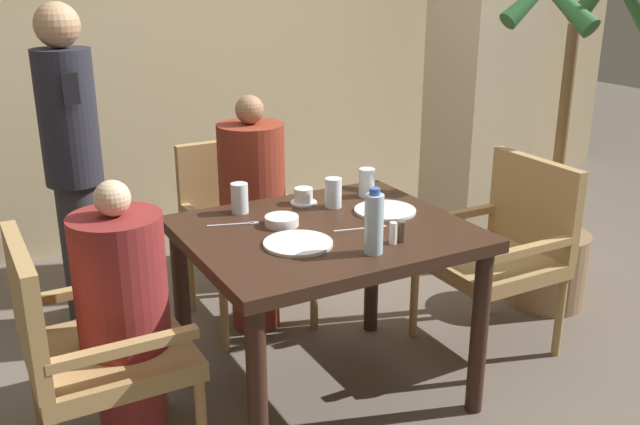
{
  "coord_description": "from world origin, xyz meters",
  "views": [
    {
      "loc": [
        -1.29,
        -2.3,
        1.74
      ],
      "look_at": [
        0.0,
        0.05,
        0.81
      ],
      "focal_mm": 40.0,
      "sensor_mm": 36.0,
      "label": 1
    }
  ],
  "objects_px": {
    "diner_in_left_chair": "(125,322)",
    "teacup_with_saucer": "(304,197)",
    "standing_host": "(73,161)",
    "chair_far_side": "(242,223)",
    "potted_palm": "(555,203)",
    "glass_tall_far": "(240,198)",
    "glass_tall_mid": "(367,182)",
    "chair_right_side": "(503,245)",
    "diner_in_far_chair": "(253,212)",
    "plate_main_left": "(385,210)",
    "chair_left_side": "(85,343)",
    "water_bottle": "(374,223)",
    "bowl_small": "(282,221)",
    "glass_tall_near": "(333,193)",
    "plate_main_right": "(298,243)"
  },
  "relations": [
    {
      "from": "bowl_small",
      "to": "chair_left_side",
      "type": "bearing_deg",
      "value": -172.34
    },
    {
      "from": "diner_in_left_chair",
      "to": "diner_in_far_chair",
      "type": "xyz_separation_m",
      "value": [
        0.81,
        0.73,
        0.05
      ]
    },
    {
      "from": "chair_right_side",
      "to": "potted_palm",
      "type": "height_order",
      "value": "potted_palm"
    },
    {
      "from": "potted_palm",
      "to": "teacup_with_saucer",
      "type": "relative_size",
      "value": 16.57
    },
    {
      "from": "potted_palm",
      "to": "chair_left_side",
      "type": "bearing_deg",
      "value": -175.27
    },
    {
      "from": "diner_in_far_chair",
      "to": "plate_main_left",
      "type": "bearing_deg",
      "value": -65.16
    },
    {
      "from": "diner_in_far_chair",
      "to": "plate_main_left",
      "type": "relative_size",
      "value": 4.53
    },
    {
      "from": "diner_in_left_chair",
      "to": "bowl_small",
      "type": "distance_m",
      "value": 0.72
    },
    {
      "from": "glass_tall_far",
      "to": "chair_far_side",
      "type": "bearing_deg",
      "value": 67.13
    },
    {
      "from": "chair_right_side",
      "to": "standing_host",
      "type": "relative_size",
      "value": 0.57
    },
    {
      "from": "diner_in_far_chair",
      "to": "diner_in_left_chair",
      "type": "bearing_deg",
      "value": -138.23
    },
    {
      "from": "glass_tall_far",
      "to": "diner_in_far_chair",
      "type": "bearing_deg",
      "value": 60.2
    },
    {
      "from": "chair_far_side",
      "to": "teacup_with_saucer",
      "type": "xyz_separation_m",
      "value": [
        0.06,
        -0.55,
        0.29
      ]
    },
    {
      "from": "diner_in_left_chair",
      "to": "potted_palm",
      "type": "xyz_separation_m",
      "value": [
        2.3,
        0.2,
        0.01
      ]
    },
    {
      "from": "diner_in_left_chair",
      "to": "standing_host",
      "type": "distance_m",
      "value": 1.2
    },
    {
      "from": "diner_in_far_chair",
      "to": "glass_tall_far",
      "type": "bearing_deg",
      "value": -119.8
    },
    {
      "from": "chair_left_side",
      "to": "potted_palm",
      "type": "height_order",
      "value": "potted_palm"
    },
    {
      "from": "chair_left_side",
      "to": "water_bottle",
      "type": "height_order",
      "value": "water_bottle"
    },
    {
      "from": "chair_far_side",
      "to": "chair_right_side",
      "type": "bearing_deg",
      "value": -42.27
    },
    {
      "from": "plate_main_right",
      "to": "glass_tall_mid",
      "type": "bearing_deg",
      "value": 35.08
    },
    {
      "from": "bowl_small",
      "to": "water_bottle",
      "type": "bearing_deg",
      "value": -68.53
    },
    {
      "from": "diner_in_left_chair",
      "to": "teacup_with_saucer",
      "type": "distance_m",
      "value": 0.96
    },
    {
      "from": "teacup_with_saucer",
      "to": "bowl_small",
      "type": "height_order",
      "value": "teacup_with_saucer"
    },
    {
      "from": "diner_in_left_chair",
      "to": "teacup_with_saucer",
      "type": "xyz_separation_m",
      "value": [
        0.88,
        0.31,
        0.24
      ]
    },
    {
      "from": "potted_palm",
      "to": "water_bottle",
      "type": "xyz_separation_m",
      "value": [
        -1.46,
        -0.51,
        0.31
      ]
    },
    {
      "from": "chair_far_side",
      "to": "standing_host",
      "type": "distance_m",
      "value": 0.87
    },
    {
      "from": "chair_left_side",
      "to": "diner_in_far_chair",
      "type": "xyz_separation_m",
      "value": [
        0.95,
        0.73,
        0.1
      ]
    },
    {
      "from": "standing_host",
      "to": "glass_tall_mid",
      "type": "xyz_separation_m",
      "value": [
        1.1,
        -0.89,
        -0.03
      ]
    },
    {
      "from": "plate_main_left",
      "to": "glass_tall_near",
      "type": "bearing_deg",
      "value": 134.43
    },
    {
      "from": "standing_host",
      "to": "chair_left_side",
      "type": "bearing_deg",
      "value": -100.46
    },
    {
      "from": "chair_far_side",
      "to": "plate_main_right",
      "type": "height_order",
      "value": "chair_far_side"
    },
    {
      "from": "chair_far_side",
      "to": "water_bottle",
      "type": "distance_m",
      "value": 1.23
    },
    {
      "from": "standing_host",
      "to": "chair_far_side",
      "type": "bearing_deg",
      "value": -21.36
    },
    {
      "from": "glass_tall_near",
      "to": "potted_palm",
      "type": "bearing_deg",
      "value": -0.36
    },
    {
      "from": "diner_in_left_chair",
      "to": "chair_far_side",
      "type": "bearing_deg",
      "value": 46.83
    },
    {
      "from": "water_bottle",
      "to": "plate_main_left",
      "type": "bearing_deg",
      "value": 51.03
    },
    {
      "from": "diner_in_far_chair",
      "to": "water_bottle",
      "type": "distance_m",
      "value": 1.07
    },
    {
      "from": "glass_tall_near",
      "to": "glass_tall_far",
      "type": "distance_m",
      "value": 0.4
    },
    {
      "from": "teacup_with_saucer",
      "to": "glass_tall_far",
      "type": "bearing_deg",
      "value": 175.74
    },
    {
      "from": "chair_far_side",
      "to": "standing_host",
      "type": "relative_size",
      "value": 0.57
    },
    {
      "from": "water_bottle",
      "to": "glass_tall_far",
      "type": "xyz_separation_m",
      "value": [
        -0.25,
        0.64,
        -0.05
      ]
    },
    {
      "from": "standing_host",
      "to": "plate_main_right",
      "type": "relative_size",
      "value": 6.13
    },
    {
      "from": "bowl_small",
      "to": "glass_tall_far",
      "type": "height_order",
      "value": "glass_tall_far"
    },
    {
      "from": "potted_palm",
      "to": "glass_tall_near",
      "type": "relative_size",
      "value": 15.16
    },
    {
      "from": "diner_in_left_chair",
      "to": "chair_left_side",
      "type": "bearing_deg",
      "value": -180.0
    },
    {
      "from": "standing_host",
      "to": "bowl_small",
      "type": "xyz_separation_m",
      "value": [
        0.6,
        -1.05,
        -0.08
      ]
    },
    {
      "from": "chair_right_side",
      "to": "glass_tall_near",
      "type": "xyz_separation_m",
      "value": [
        -0.8,
        0.21,
        0.32
      ]
    },
    {
      "from": "diner_in_left_chair",
      "to": "glass_tall_mid",
      "type": "distance_m",
      "value": 1.23
    },
    {
      "from": "chair_left_side",
      "to": "chair_right_side",
      "type": "bearing_deg",
      "value": 0.0
    },
    {
      "from": "diner_in_far_chair",
      "to": "glass_tall_far",
      "type": "relative_size",
      "value": 9.27
    }
  ]
}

